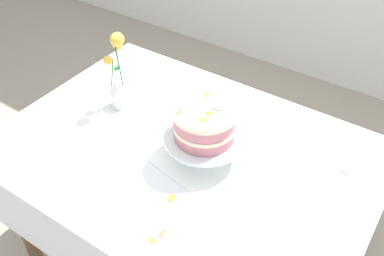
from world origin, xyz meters
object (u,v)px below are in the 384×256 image
object	(u,v)px
cake_stand	(204,140)
flower_vase	(119,81)
dining_table	(181,171)
layer_cake	(205,123)

from	to	relation	value
cake_stand	flower_vase	world-z (taller)	flower_vase
dining_table	cake_stand	xyz separation A→B (m)	(0.08, 0.04, 0.17)
cake_stand	layer_cake	world-z (taller)	layer_cake
dining_table	layer_cake	world-z (taller)	layer_cake
dining_table	layer_cake	xyz separation A→B (m)	(0.08, 0.04, 0.25)
flower_vase	cake_stand	bearing A→B (deg)	-8.53
layer_cake	flower_vase	xyz separation A→B (m)	(-0.46, 0.07, -0.04)
cake_stand	layer_cake	distance (m)	0.08
dining_table	cake_stand	size ratio (longest dim) A/B	4.83
dining_table	layer_cake	bearing A→B (deg)	23.56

